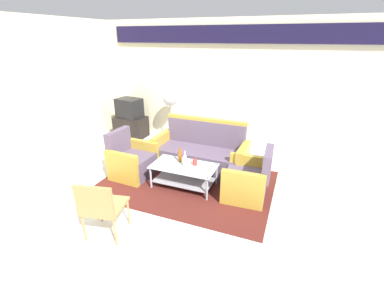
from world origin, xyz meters
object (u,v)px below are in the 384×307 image
object	(u,v)px
bottle_clear	(185,161)
couch	(201,154)
cup	(195,162)
armchair_left	(132,161)
coffee_table	(184,173)
armchair_right	(248,181)
television	(129,108)
bottle_brown	(180,156)
wicker_chair	(101,205)
tv_stand	(131,127)
pedestal_fan	(171,101)

from	to	relation	value
bottle_clear	couch	bearing A→B (deg)	90.18
bottle_clear	cup	world-z (taller)	bottle_clear
armchair_left	coffee_table	world-z (taller)	armchair_left
armchair_right	television	size ratio (longest dim) A/B	1.28
bottle_brown	wicker_chair	world-z (taller)	wicker_chair
cup	tv_stand	distance (m)	3.05
armchair_right	tv_stand	xyz separation A→B (m)	(-3.40, 1.74, -0.03)
tv_stand	television	distance (m)	0.50
television	pedestal_fan	distance (m)	1.18
television	pedestal_fan	bearing A→B (deg)	-168.44
armchair_left	coffee_table	xyz separation A→B (m)	(1.07, -0.03, -0.02)
couch	armchair_left	bearing A→B (deg)	35.22
armchair_right	pedestal_fan	bearing A→B (deg)	48.75
tv_stand	television	size ratio (longest dim) A/B	1.21
couch	television	world-z (taller)	television
armchair_right	wicker_chair	distance (m)	2.28
tv_stand	television	xyz separation A→B (m)	(0.00, 0.00, 0.50)
tv_stand	wicker_chair	bearing A→B (deg)	-61.37
bottle_brown	pedestal_fan	world-z (taller)	pedestal_fan
armchair_left	cup	distance (m)	1.25
pedestal_fan	bottle_clear	bearing A→B (deg)	-58.21
wicker_chair	bottle_clear	bearing A→B (deg)	60.90
coffee_table	couch	bearing A→B (deg)	88.14
coffee_table	armchair_right	bearing A→B (deg)	5.99
armchair_right	bottle_brown	world-z (taller)	armchair_right
couch	coffee_table	world-z (taller)	couch
cup	television	xyz separation A→B (m)	(-2.48, 1.76, 0.30)
couch	bottle_clear	size ratio (longest dim) A/B	6.43
armchair_right	tv_stand	size ratio (longest dim) A/B	1.06
armchair_right	pedestal_fan	xyz separation A→B (m)	(-2.24, 1.79, 0.73)
bottle_clear	cup	size ratio (longest dim) A/B	2.82
armchair_left	coffee_table	bearing A→B (deg)	91.41
armchair_right	wicker_chair	size ratio (longest dim) A/B	1.01
couch	armchair_right	bearing A→B (deg)	149.46
coffee_table	cup	xyz separation A→B (m)	(0.17, 0.10, 0.19)
armchair_left	armchair_right	world-z (taller)	same
wicker_chair	coffee_table	bearing A→B (deg)	62.03
armchair_left	armchair_right	size ratio (longest dim) A/B	1.00
coffee_table	bottle_brown	bearing A→B (deg)	135.50
armchair_right	television	bearing A→B (deg)	60.16
tv_stand	wicker_chair	xyz separation A→B (m)	(1.86, -3.42, 0.23)
couch	bottle_brown	distance (m)	0.69
armchair_right	pedestal_fan	distance (m)	2.96
bottle_clear	tv_stand	size ratio (longest dim) A/B	0.35
cup	armchair_right	bearing A→B (deg)	1.10
coffee_table	television	xyz separation A→B (m)	(-2.31, 1.86, 0.49)
tv_stand	television	bearing A→B (deg)	80.80
armchair_right	wicker_chair	bearing A→B (deg)	134.91
armchair_left	wicker_chair	size ratio (longest dim) A/B	1.01
couch	television	size ratio (longest dim) A/B	2.74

